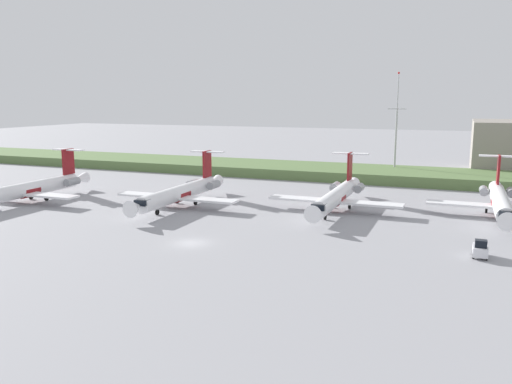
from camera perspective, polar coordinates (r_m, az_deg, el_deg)
ground_plane at (r=96.76m, az=1.37°, el=-1.14°), size 500.00×500.00×0.00m
grass_berm at (r=130.90m, az=6.89°, el=2.29°), size 320.00×20.00×2.40m
regional_jet_second at (r=105.70m, az=-23.49°, el=0.38°), size 22.81×31.00×9.00m
regional_jet_third at (r=93.98m, az=-8.22°, el=-0.00°), size 22.81×31.00×9.00m
regional_jet_fourth at (r=90.64m, az=8.86°, el=-0.40°), size 22.81×31.00×9.00m
regional_jet_fifth at (r=93.98m, az=25.23°, el=-0.88°), size 22.81×31.00×9.00m
antenna_mast at (r=132.93m, az=15.10°, el=6.17°), size 4.40×0.50×25.42m
baggage_tug at (r=68.85m, az=23.39°, el=-5.80°), size 1.72×3.20×2.30m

